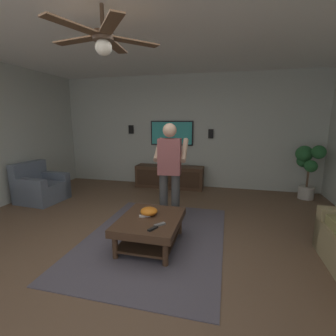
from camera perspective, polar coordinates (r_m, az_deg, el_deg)
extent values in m
plane|color=brown|center=(3.37, -6.98, -18.88)|extent=(8.06, 8.06, 0.00)
cube|color=#B2B7AD|center=(6.22, 4.01, 8.53)|extent=(0.10, 6.66, 2.78)
cube|color=white|center=(3.13, -8.45, 32.57)|extent=(6.92, 6.66, 0.10)
cube|color=#514C56|center=(3.66, -3.13, -16.12)|extent=(2.66, 1.94, 0.01)
cube|color=slate|center=(5.76, -27.52, -5.00)|extent=(0.85, 0.85, 0.40)
cube|color=slate|center=(5.90, -30.07, -0.79)|extent=(0.81, 0.24, 0.42)
cube|color=slate|center=(5.53, -29.94, -5.02)|extent=(0.22, 0.81, 0.56)
cube|color=slate|center=(5.96, -25.42, -3.50)|extent=(0.22, 0.81, 0.56)
cube|color=#422B1C|center=(3.34, -4.22, -12.41)|extent=(1.00, 0.80, 0.10)
cylinder|color=#422B1C|center=(3.72, 2.71, -13.19)|extent=(0.07, 0.07, 0.30)
cylinder|color=#422B1C|center=(3.88, -6.81, -12.17)|extent=(0.07, 0.07, 0.30)
cylinder|color=#422B1C|center=(2.99, -0.62, -19.70)|extent=(0.07, 0.07, 0.30)
cylinder|color=#422B1C|center=(3.19, -12.38, -17.85)|extent=(0.07, 0.07, 0.30)
cube|color=#382417|center=(3.45, -4.16, -16.21)|extent=(0.88, 0.68, 0.03)
cube|color=#422B1C|center=(6.13, 0.36, -2.05)|extent=(0.44, 1.70, 0.55)
cube|color=#352216|center=(5.91, -0.15, -2.54)|extent=(0.01, 1.56, 0.39)
cube|color=black|center=(6.20, 0.90, 8.23)|extent=(0.05, 1.09, 0.62)
cube|color=teal|center=(6.18, 0.85, 8.22)|extent=(0.01, 1.03, 0.56)
cylinder|color=#3F3F3F|center=(4.04, 1.78, -7.21)|extent=(0.14, 0.14, 0.82)
cylinder|color=#3F3F3F|center=(4.07, -1.03, -7.05)|extent=(0.14, 0.14, 0.82)
cube|color=#8C4C4C|center=(3.89, 0.38, 2.70)|extent=(0.24, 0.37, 0.58)
sphere|color=tan|center=(3.85, 0.39, 8.90)|extent=(0.22, 0.22, 0.22)
cylinder|color=tan|center=(4.02, 3.92, 4.26)|extent=(0.48, 0.12, 0.37)
cylinder|color=tan|center=(4.09, -2.24, 4.40)|extent=(0.48, 0.12, 0.37)
cube|color=white|center=(4.26, 1.24, 3.32)|extent=(0.04, 0.05, 0.16)
cylinder|color=#B7B2A8|center=(6.08, 29.77, -5.07)|extent=(0.31, 0.31, 0.27)
cylinder|color=brown|center=(6.00, 30.10, -1.85)|extent=(0.04, 0.04, 0.43)
sphere|color=#235B2D|center=(5.94, 29.48, 2.94)|extent=(0.35, 0.35, 0.35)
sphere|color=#235B2D|center=(5.83, 32.02, 3.18)|extent=(0.28, 0.28, 0.28)
sphere|color=#235B2D|center=(6.02, 29.30, 1.46)|extent=(0.27, 0.27, 0.27)
sphere|color=#235B2D|center=(5.81, 30.66, 0.37)|extent=(0.25, 0.25, 0.25)
ellipsoid|color=orange|center=(3.39, -4.53, -10.14)|extent=(0.24, 0.24, 0.11)
cube|color=white|center=(3.36, -5.51, -11.17)|extent=(0.09, 0.16, 0.02)
cube|color=black|center=(2.99, -3.61, -14.08)|extent=(0.15, 0.10, 0.02)
cube|color=slate|center=(3.09, -1.95, -13.18)|extent=(0.14, 0.13, 0.02)
sphere|color=teal|center=(6.04, 1.47, 1.47)|extent=(0.22, 0.22, 0.22)
cube|color=black|center=(6.07, 10.09, 7.98)|extent=(0.06, 0.12, 0.22)
cube|color=black|center=(6.55, -8.70, 8.97)|extent=(0.06, 0.12, 0.22)
cylinder|color=#4C3828|center=(2.77, -15.25, 30.61)|extent=(0.04, 0.04, 0.28)
cylinder|color=#4C3828|center=(2.72, -15.07, 27.84)|extent=(0.20, 0.20, 0.08)
sphere|color=silver|center=(2.70, -14.95, 25.81)|extent=(0.16, 0.16, 0.16)
cube|color=brown|center=(3.01, -12.44, 26.30)|extent=(0.57, 0.18, 0.02)
cube|color=brown|center=(2.92, -20.57, 26.36)|extent=(0.21, 0.57, 0.02)
cube|color=brown|center=(2.53, -21.30, 28.82)|extent=(0.57, 0.30, 0.02)
cube|color=brown|center=(2.43, -13.51, 30.06)|extent=(0.51, 0.45, 0.02)
cube|color=brown|center=(2.84, -8.11, 27.41)|extent=(0.49, 0.48, 0.02)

